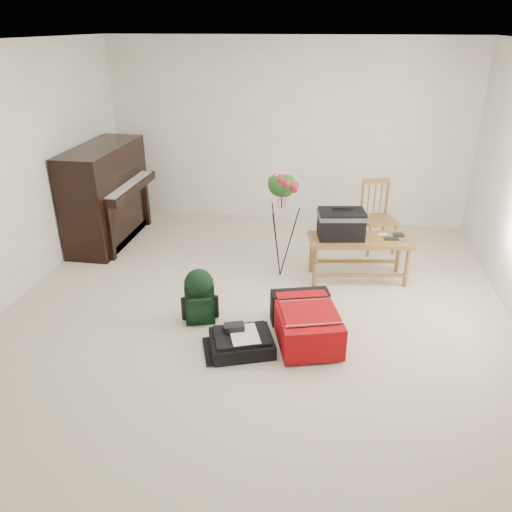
% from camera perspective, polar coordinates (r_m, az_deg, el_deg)
% --- Properties ---
extents(floor, '(5.00, 5.50, 0.01)m').
position_cam_1_polar(floor, '(4.98, -0.31, -6.85)').
color(floor, beige).
rests_on(floor, ground).
extents(ceiling, '(5.00, 5.50, 0.01)m').
position_cam_1_polar(ceiling, '(4.22, -0.40, 23.29)').
color(ceiling, white).
rests_on(ceiling, wall_back).
extents(wall_back, '(5.00, 0.04, 2.50)m').
position_cam_1_polar(wall_back, '(7.08, 3.51, 13.80)').
color(wall_back, white).
rests_on(wall_back, floor).
extents(piano, '(0.71, 1.50, 1.25)m').
position_cam_1_polar(piano, '(6.76, -16.63, 6.54)').
color(piano, black).
rests_on(piano, floor).
extents(bench, '(1.16, 0.61, 0.85)m').
position_cam_1_polar(bench, '(5.54, 10.38, 3.17)').
color(bench, olive).
rests_on(bench, floor).
extents(dining_chair, '(0.49, 0.49, 0.89)m').
position_cam_1_polar(dining_chair, '(6.41, 13.77, 4.31)').
color(dining_chair, olive).
rests_on(dining_chair, floor).
extents(red_suitcase, '(0.72, 0.91, 0.34)m').
position_cam_1_polar(red_suitcase, '(4.61, 5.81, -7.26)').
color(red_suitcase, '#B60907').
rests_on(red_suitcase, floor).
extents(black_duffel, '(0.65, 0.59, 0.23)m').
position_cam_1_polar(black_duffel, '(4.46, -1.66, -9.76)').
color(black_duffel, black).
rests_on(black_duffel, floor).
extents(green_backpack, '(0.32, 0.29, 0.55)m').
position_cam_1_polar(green_backpack, '(4.77, -6.51, -4.30)').
color(green_backpack, black).
rests_on(green_backpack, floor).
extents(flower_stand, '(0.45, 0.45, 1.25)m').
position_cam_1_polar(flower_stand, '(5.50, 2.88, 3.48)').
color(flower_stand, black).
rests_on(flower_stand, floor).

